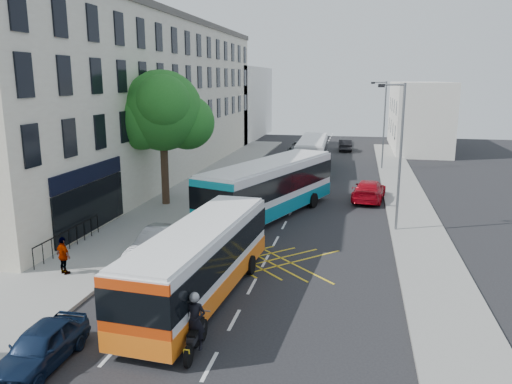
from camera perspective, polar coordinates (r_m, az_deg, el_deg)
The scene contains 20 objects.
ground at distance 18.26m, azimuth -2.51°, elevation -14.40°, with size 120.00×120.00×0.00m, color black.
pavement_left at distance 34.21m, azimuth -10.23°, elevation -1.41°, with size 5.00×70.00×0.15m, color gray.
pavement_right at distance 32.02m, azimuth 17.47°, elevation -2.78°, with size 3.00×70.00×0.15m, color gray.
terrace_main at distance 44.11m, azimuth -12.70°, elevation 10.42°, with size 8.30×45.00×13.50m.
terrace_far at distance 73.08m, azimuth -2.69°, elevation 10.15°, with size 8.00×20.00×10.00m, color silver.
building_right at distance 64.26m, azimuth 18.04°, elevation 8.29°, with size 6.00×18.00×8.00m, color silver.
street_tree at distance 33.23m, azimuth -10.69°, elevation 9.03°, with size 6.30×5.70×8.80m.
lamp_near at distance 28.07m, azimuth 16.01°, elevation 4.67°, with size 1.45×0.15×8.00m.
lamp_far at distance 47.93m, azimuth 14.34°, elevation 7.93°, with size 1.45×0.15×8.00m.
railings at distance 26.25m, azimuth -20.60°, elevation -4.93°, with size 0.08×5.60×1.14m, color black, non-canonical shape.
bus_near at distance 19.46m, azimuth -6.39°, elevation -7.78°, with size 3.16×10.49×2.91m.
bus_mid at distance 30.66m, azimuth 1.58°, elevation 0.48°, with size 6.80×12.43×3.43m.
bus_far at distance 46.84m, azimuth 6.45°, elevation 4.39°, with size 2.89×10.69×2.99m.
motorbike at distance 16.00m, azimuth -6.95°, elevation -14.80°, with size 0.69×2.29×2.03m.
parked_car_blue at distance 16.69m, azimuth -23.37°, elevation -15.90°, with size 1.46×3.63×1.24m, color #0E1C38.
parked_car_silver at distance 24.01m, azimuth -10.91°, elevation -5.87°, with size 1.60×4.58×1.51m, color #96989D.
red_hatchback at distance 35.84m, azimuth 12.79°, elevation 0.19°, with size 2.03×4.98×1.45m, color #AC0715.
distant_car_grey at distance 57.44m, azimuth 4.95°, elevation 5.06°, with size 2.24×4.86×1.35m, color #44484C.
distant_car_dark at distance 60.45m, azimuth 10.14°, elevation 5.31°, with size 1.46×4.18×1.38m, color black.
pedestrian_far at distance 22.99m, azimuth -21.14°, elevation -6.81°, with size 0.96×0.40×1.64m, color gray.
Camera 1 is at (4.03, -15.74, 8.34)m, focal length 35.00 mm.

